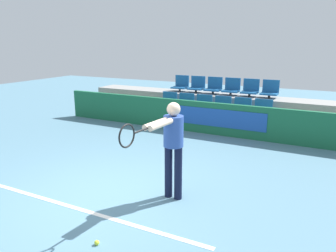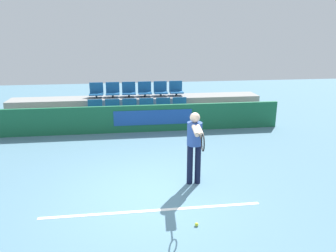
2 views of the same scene
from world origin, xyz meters
name	(u,v)px [view 1 (image 1 of 2)]	position (x,y,z in m)	size (l,w,h in m)	color
ground_plane	(107,197)	(0.00, 0.00, 0.00)	(30.00, 30.00, 0.00)	slate
court_baseline	(85,211)	(0.00, -0.55, 0.00)	(4.21, 0.08, 0.01)	white
barrier_wall	(204,117)	(0.01, 4.49, 0.45)	(9.54, 0.14, 0.90)	#19603D
bleacher_tier_front	(210,121)	(0.00, 5.03, 0.22)	(9.14, 0.92, 0.45)	gray
bleacher_tier_middle	(220,108)	(0.00, 5.96, 0.45)	(9.14, 0.92, 0.90)	gray
stadium_chair_0	(168,102)	(-1.48, 5.15, 0.66)	(0.49, 0.42, 0.53)	#333333
stadium_chair_1	(185,104)	(-0.89, 5.15, 0.66)	(0.49, 0.42, 0.53)	#333333
stadium_chair_2	(203,105)	(-0.30, 5.15, 0.66)	(0.49, 0.42, 0.53)	#333333
stadium_chair_3	(222,107)	(0.30, 5.15, 0.66)	(0.49, 0.42, 0.53)	#333333
stadium_chair_4	(242,109)	(0.89, 5.15, 0.66)	(0.49, 0.42, 0.53)	#333333
stadium_chair_5	(262,111)	(1.48, 5.15, 0.66)	(0.49, 0.42, 0.53)	#333333
stadium_chair_6	(181,85)	(-1.48, 6.08, 1.11)	(0.49, 0.42, 0.53)	#333333
stadium_chair_7	(197,86)	(-0.89, 6.08, 1.11)	(0.49, 0.42, 0.53)	#333333
stadium_chair_8	(214,87)	(-0.30, 6.08, 1.11)	(0.49, 0.42, 0.53)	#333333
stadium_chair_9	(232,88)	(0.30, 6.08, 1.11)	(0.49, 0.42, 0.53)	#333333
stadium_chair_10	(250,89)	(0.89, 6.08, 1.11)	(0.49, 0.42, 0.53)	#333333
stadium_chair_11	(270,91)	(1.48, 6.08, 1.11)	(0.49, 0.42, 0.53)	#333333
tennis_player	(171,141)	(1.00, 0.42, 1.01)	(0.32, 1.48, 1.63)	black
tennis_ball	(97,243)	(0.72, -1.15, 0.03)	(0.07, 0.07, 0.07)	#CCDB33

